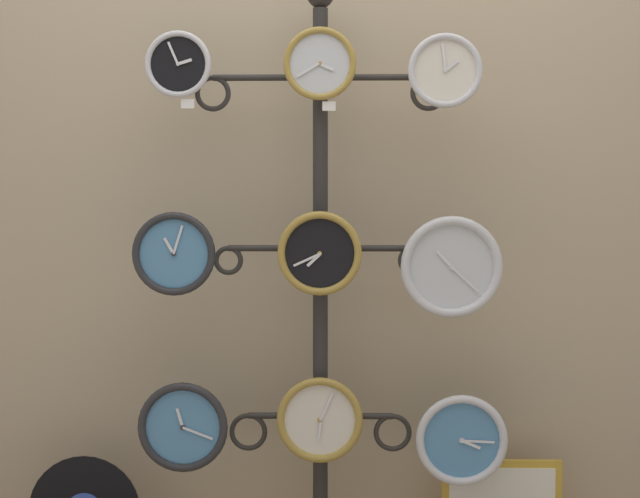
{
  "coord_description": "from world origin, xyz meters",
  "views": [
    {
      "loc": [
        0.06,
        -2.35,
        1.17
      ],
      "look_at": [
        0.0,
        0.36,
        1.04
      ],
      "focal_mm": 50.0,
      "sensor_mm": 36.0,
      "label": 1
    }
  ],
  "objects_px": {
    "clock_middle_center": "(321,253)",
    "display_stand": "(320,357)",
    "clock_bottom_right": "(461,440)",
    "clock_top_right": "(445,71)",
    "clock_top_center": "(319,64)",
    "clock_middle_left": "(174,254)",
    "clock_bottom_center": "(320,420)",
    "clock_bottom_left": "(183,427)",
    "clock_middle_right": "(451,267)",
    "clock_top_left": "(178,65)"
  },
  "relations": [
    {
      "from": "display_stand",
      "to": "clock_middle_left",
      "type": "distance_m",
      "value": 0.56
    },
    {
      "from": "clock_middle_center",
      "to": "clock_middle_right",
      "type": "bearing_deg",
      "value": -1.45
    },
    {
      "from": "display_stand",
      "to": "clock_bottom_center",
      "type": "xyz_separation_m",
      "value": [
        0.0,
        -0.08,
        -0.18
      ]
    },
    {
      "from": "display_stand",
      "to": "clock_middle_left",
      "type": "bearing_deg",
      "value": -168.56
    },
    {
      "from": "clock_middle_center",
      "to": "display_stand",
      "type": "bearing_deg",
      "value": 92.19
    },
    {
      "from": "clock_top_right",
      "to": "clock_middle_left",
      "type": "bearing_deg",
      "value": 178.88
    },
    {
      "from": "clock_top_center",
      "to": "clock_bottom_right",
      "type": "bearing_deg",
      "value": -3.1
    },
    {
      "from": "display_stand",
      "to": "clock_top_center",
      "type": "xyz_separation_m",
      "value": [
        -0.0,
        -0.07,
        0.9
      ]
    },
    {
      "from": "clock_top_left",
      "to": "clock_middle_center",
      "type": "height_order",
      "value": "clock_top_left"
    },
    {
      "from": "clock_bottom_right",
      "to": "clock_bottom_center",
      "type": "bearing_deg",
      "value": 177.23
    },
    {
      "from": "clock_middle_right",
      "to": "clock_top_center",
      "type": "bearing_deg",
      "value": 175.18
    },
    {
      "from": "clock_top_right",
      "to": "clock_middle_right",
      "type": "distance_m",
      "value": 0.58
    },
    {
      "from": "clock_bottom_right",
      "to": "clock_top_right",
      "type": "bearing_deg",
      "value": -172.79
    },
    {
      "from": "display_stand",
      "to": "clock_middle_right",
      "type": "distance_m",
      "value": 0.5
    },
    {
      "from": "clock_top_center",
      "to": "clock_middle_right",
      "type": "distance_m",
      "value": 0.72
    },
    {
      "from": "clock_bottom_center",
      "to": "clock_middle_left",
      "type": "bearing_deg",
      "value": -178.43
    },
    {
      "from": "clock_top_right",
      "to": "clock_bottom_left",
      "type": "distance_m",
      "value": 1.32
    },
    {
      "from": "display_stand",
      "to": "clock_middle_center",
      "type": "relative_size",
      "value": 7.33
    },
    {
      "from": "clock_middle_right",
      "to": "clock_bottom_right",
      "type": "xyz_separation_m",
      "value": [
        0.04,
        0.01,
        -0.52
      ]
    },
    {
      "from": "clock_top_left",
      "to": "clock_middle_center",
      "type": "bearing_deg",
      "value": -1.45
    },
    {
      "from": "clock_middle_right",
      "to": "clock_bottom_right",
      "type": "relative_size",
      "value": 1.1
    },
    {
      "from": "clock_middle_left",
      "to": "clock_bottom_center",
      "type": "height_order",
      "value": "clock_middle_left"
    },
    {
      "from": "clock_top_center",
      "to": "clock_middle_right",
      "type": "xyz_separation_m",
      "value": [
        0.4,
        -0.03,
        -0.61
      ]
    },
    {
      "from": "clock_top_left",
      "to": "clock_middle_right",
      "type": "xyz_separation_m",
      "value": [
        0.82,
        -0.02,
        -0.6
      ]
    },
    {
      "from": "clock_middle_center",
      "to": "clock_middle_right",
      "type": "relative_size",
      "value": 0.83
    },
    {
      "from": "clock_top_right",
      "to": "clock_top_center",
      "type": "bearing_deg",
      "value": 175.3
    },
    {
      "from": "clock_top_center",
      "to": "display_stand",
      "type": "bearing_deg",
      "value": 88.06
    },
    {
      "from": "clock_top_center",
      "to": "clock_bottom_center",
      "type": "xyz_separation_m",
      "value": [
        0.0,
        -0.0,
        -1.08
      ]
    },
    {
      "from": "display_stand",
      "to": "clock_top_left",
      "type": "distance_m",
      "value": 0.99
    },
    {
      "from": "clock_top_center",
      "to": "clock_bottom_right",
      "type": "xyz_separation_m",
      "value": [
        0.43,
        -0.02,
        -1.13
      ]
    },
    {
      "from": "clock_middle_center",
      "to": "clock_top_left",
      "type": "bearing_deg",
      "value": 178.55
    },
    {
      "from": "clock_top_left",
      "to": "clock_bottom_right",
      "type": "relative_size",
      "value": 0.72
    },
    {
      "from": "clock_top_right",
      "to": "clock_bottom_right",
      "type": "bearing_deg",
      "value": 7.21
    },
    {
      "from": "display_stand",
      "to": "clock_middle_center",
      "type": "distance_m",
      "value": 0.34
    },
    {
      "from": "display_stand",
      "to": "clock_middle_center",
      "type": "height_order",
      "value": "display_stand"
    },
    {
      "from": "clock_middle_center",
      "to": "clock_bottom_right",
      "type": "distance_m",
      "value": 0.71
    },
    {
      "from": "clock_top_center",
      "to": "clock_bottom_center",
      "type": "distance_m",
      "value": 1.08
    },
    {
      "from": "display_stand",
      "to": "clock_middle_left",
      "type": "relative_size",
      "value": 7.34
    },
    {
      "from": "display_stand",
      "to": "clock_top_left",
      "type": "bearing_deg",
      "value": -168.38
    },
    {
      "from": "display_stand",
      "to": "clock_middle_center",
      "type": "xyz_separation_m",
      "value": [
        0.0,
        -0.1,
        0.33
      ]
    },
    {
      "from": "clock_bottom_center",
      "to": "clock_bottom_right",
      "type": "xyz_separation_m",
      "value": [
        0.43,
        -0.02,
        -0.05
      ]
    },
    {
      "from": "clock_top_left",
      "to": "clock_middle_left",
      "type": "relative_size",
      "value": 0.79
    },
    {
      "from": "clock_bottom_left",
      "to": "clock_bottom_center",
      "type": "relative_size",
      "value": 1.04
    },
    {
      "from": "clock_top_center",
      "to": "clock_middle_left",
      "type": "bearing_deg",
      "value": -178.06
    },
    {
      "from": "clock_top_center",
      "to": "clock_middle_right",
      "type": "bearing_deg",
      "value": -4.82
    },
    {
      "from": "display_stand",
      "to": "clock_top_left",
      "type": "height_order",
      "value": "display_stand"
    },
    {
      "from": "clock_top_right",
      "to": "clock_middle_center",
      "type": "bearing_deg",
      "value": 178.89
    },
    {
      "from": "display_stand",
      "to": "clock_top_center",
      "type": "bearing_deg",
      "value": -91.94
    },
    {
      "from": "clock_middle_right",
      "to": "clock_middle_left",
      "type": "bearing_deg",
      "value": 178.72
    },
    {
      "from": "clock_bottom_right",
      "to": "clock_middle_center",
      "type": "bearing_deg",
      "value": -179.98
    }
  ]
}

